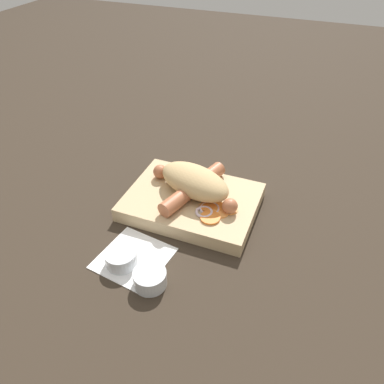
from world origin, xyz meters
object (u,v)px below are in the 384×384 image
object	(u,v)px
sausage	(193,188)
condiment_cup_far	(150,279)
bread_roll	(195,181)
condiment_cup_near	(121,259)
food_tray	(192,202)

from	to	relation	value
sausage	condiment_cup_far	distance (m)	0.20
bread_roll	condiment_cup_far	distance (m)	0.21
bread_roll	condiment_cup_near	world-z (taller)	bread_roll
sausage	condiment_cup_near	distance (m)	0.19
bread_roll	sausage	world-z (taller)	bread_roll
food_tray	bread_roll	bearing A→B (deg)	-89.86
food_tray	bread_roll	xyz separation A→B (m)	(0.00, -0.01, 0.04)
condiment_cup_near	condiment_cup_far	size ratio (longest dim) A/B	1.00
sausage	condiment_cup_far	bearing A→B (deg)	92.13
food_tray	condiment_cup_near	size ratio (longest dim) A/B	4.69
condiment_cup_far	condiment_cup_near	bearing A→B (deg)	-17.63
food_tray	condiment_cup_far	xyz separation A→B (m)	(-0.01, 0.19, -0.00)
condiment_cup_near	condiment_cup_far	distance (m)	0.06
food_tray	sausage	size ratio (longest dim) A/B	1.29
food_tray	bread_roll	distance (m)	0.04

